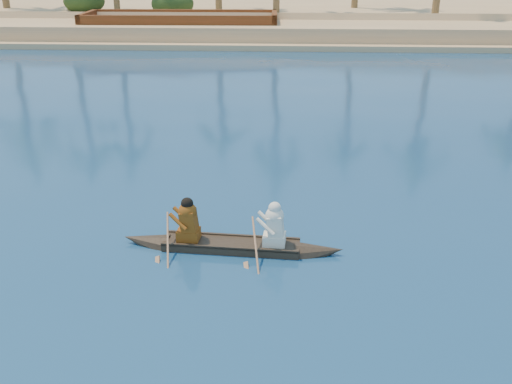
# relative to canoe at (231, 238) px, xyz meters

# --- Properties ---
(sandy_embankment) EXTENTS (150.00, 51.00, 1.50)m
(sandy_embankment) POSITION_rel_canoe_xyz_m (-7.81, 50.89, 0.27)
(sandy_embankment) COLOR #DBB17B
(sandy_embankment) RESTS_ON ground
(shrub_cluster) EXTENTS (100.00, 6.00, 2.40)m
(shrub_cluster) POSITION_rel_canoe_xyz_m (-7.81, 35.50, 0.94)
(shrub_cluster) COLOR #1E3212
(shrub_cluster) RESTS_ON ground
(canoe) EXTENTS (4.84, 1.00, 1.32)m
(canoe) POSITION_rel_canoe_xyz_m (0.00, 0.00, 0.00)
(canoe) COLOR #36291D
(canoe) RESTS_ON ground
(barge_mid) EXTENTS (13.69, 4.84, 2.26)m
(barge_mid) POSITION_rel_canoe_xyz_m (-6.29, 30.66, 0.54)
(barge_mid) COLOR maroon
(barge_mid) RESTS_ON ground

